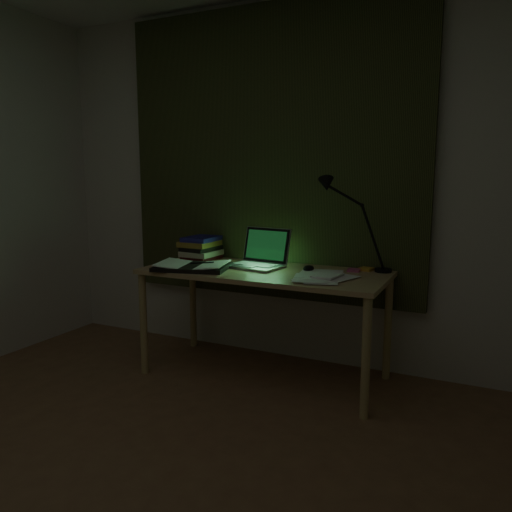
{
  "coord_description": "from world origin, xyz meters",
  "views": [
    {
      "loc": [
        1.44,
        -1.27,
        1.31
      ],
      "look_at": [
        0.14,
        1.46,
        0.82
      ],
      "focal_mm": 35.0,
      "sensor_mm": 36.0,
      "label": 1
    }
  ],
  "objects_px": {
    "loose_papers": "(321,275)",
    "desk_lamp": "(385,227)",
    "open_textbook": "(193,266)",
    "desk": "(264,324)",
    "book_stack": "(201,247)",
    "laptop": "(254,248)"
  },
  "relations": [
    {
      "from": "desk",
      "to": "open_textbook",
      "type": "bearing_deg",
      "value": -160.45
    },
    {
      "from": "desk",
      "to": "book_stack",
      "type": "height_order",
      "value": "book_stack"
    },
    {
      "from": "desk",
      "to": "book_stack",
      "type": "distance_m",
      "value": 0.76
    },
    {
      "from": "loose_papers",
      "to": "desk",
      "type": "bearing_deg",
      "value": 173.63
    },
    {
      "from": "laptop",
      "to": "book_stack",
      "type": "xyz_separation_m",
      "value": [
        -0.49,
        0.13,
        -0.04
      ]
    },
    {
      "from": "desk",
      "to": "loose_papers",
      "type": "xyz_separation_m",
      "value": [
        0.39,
        -0.04,
        0.36
      ]
    },
    {
      "from": "loose_papers",
      "to": "desk_lamp",
      "type": "distance_m",
      "value": 0.52
    },
    {
      "from": "open_textbook",
      "to": "desk_lamp",
      "type": "height_order",
      "value": "desk_lamp"
    },
    {
      "from": "loose_papers",
      "to": "desk_lamp",
      "type": "height_order",
      "value": "desk_lamp"
    },
    {
      "from": "book_stack",
      "to": "open_textbook",
      "type": "bearing_deg",
      "value": -67.17
    },
    {
      "from": "open_textbook",
      "to": "book_stack",
      "type": "height_order",
      "value": "book_stack"
    },
    {
      "from": "desk",
      "to": "desk_lamp",
      "type": "relative_size",
      "value": 2.75
    },
    {
      "from": "open_textbook",
      "to": "desk_lamp",
      "type": "xyz_separation_m",
      "value": [
        1.14,
        0.43,
        0.26
      ]
    },
    {
      "from": "laptop",
      "to": "open_textbook",
      "type": "relative_size",
      "value": 0.87
    },
    {
      "from": "book_stack",
      "to": "loose_papers",
      "type": "height_order",
      "value": "book_stack"
    },
    {
      "from": "loose_papers",
      "to": "desk_lamp",
      "type": "xyz_separation_m",
      "value": [
        0.31,
        0.32,
        0.27
      ]
    },
    {
      "from": "desk",
      "to": "loose_papers",
      "type": "height_order",
      "value": "loose_papers"
    },
    {
      "from": "desk_lamp",
      "to": "loose_papers",
      "type": "bearing_deg",
      "value": -132.29
    },
    {
      "from": "desk",
      "to": "loose_papers",
      "type": "bearing_deg",
      "value": -6.37
    },
    {
      "from": "open_textbook",
      "to": "book_stack",
      "type": "distance_m",
      "value": 0.38
    },
    {
      "from": "loose_papers",
      "to": "open_textbook",
      "type": "bearing_deg",
      "value": -172.35
    },
    {
      "from": "laptop",
      "to": "book_stack",
      "type": "relative_size",
      "value": 1.52
    }
  ]
}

